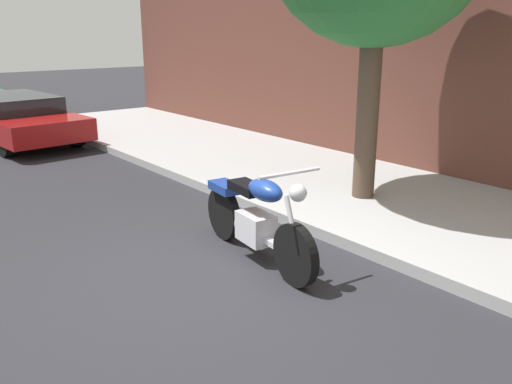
# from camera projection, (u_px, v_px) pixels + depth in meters

# --- Properties ---
(ground_plane) EXTENTS (60.00, 60.00, 0.00)m
(ground_plane) POSITION_uv_depth(u_px,v_px,m) (224.00, 274.00, 5.58)
(ground_plane) COLOR #28282D
(sidewalk) EXTENTS (21.69, 3.36, 0.14)m
(sidewalk) POSITION_uv_depth(u_px,v_px,m) (409.00, 207.00, 7.44)
(sidewalk) COLOR #A7A7A7
(sidewalk) RESTS_ON ground
(motorcycle) EXTENTS (2.10, 0.71, 1.14)m
(motorcycle) POSITION_uv_depth(u_px,v_px,m) (256.00, 218.00, 5.81)
(motorcycle) COLOR black
(motorcycle) RESTS_ON ground
(parked_car_red) EXTENTS (4.50, 2.02, 1.03)m
(parked_car_red) POSITION_uv_depth(u_px,v_px,m) (15.00, 117.00, 12.01)
(parked_car_red) COLOR black
(parked_car_red) RESTS_ON ground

